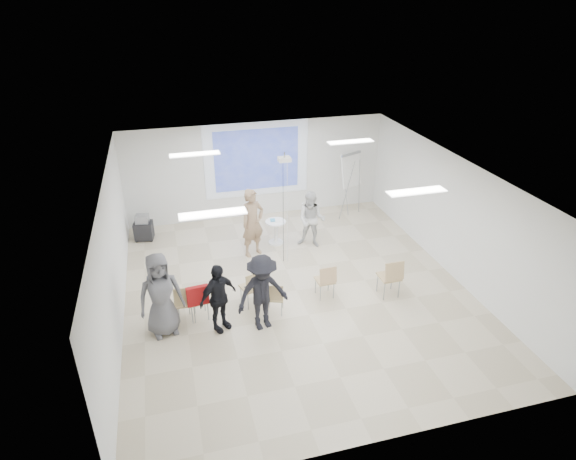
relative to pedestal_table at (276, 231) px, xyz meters
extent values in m
cube|color=beige|center=(-0.09, -2.47, -0.45)|extent=(8.00, 9.00, 0.10)
cube|color=white|center=(-0.09, -2.47, 2.65)|extent=(8.00, 9.00, 0.10)
cube|color=silver|center=(-0.09, 2.08, 1.10)|extent=(8.00, 0.10, 3.00)
cube|color=silver|center=(-4.14, -2.47, 1.10)|extent=(0.10, 9.00, 3.00)
cube|color=silver|center=(3.96, -2.47, 1.10)|extent=(0.10, 9.00, 3.00)
cube|color=silver|center=(-0.09, 2.02, 1.45)|extent=(3.20, 0.01, 2.30)
cube|color=#3145A9|center=(-0.09, 2.00, 1.45)|extent=(2.60, 0.01, 1.90)
cylinder|color=white|center=(0.00, 0.00, -0.37)|extent=(0.48, 0.48, 0.05)
cylinder|color=white|center=(0.00, 0.00, -0.06)|extent=(0.13, 0.13, 0.63)
cylinder|color=white|center=(0.00, 0.00, 0.28)|extent=(0.66, 0.66, 0.04)
cube|color=white|center=(0.04, -0.04, 0.30)|extent=(0.20, 0.15, 0.01)
cube|color=#42A1C8|center=(-0.07, 0.07, 0.31)|extent=(0.16, 0.21, 0.01)
imported|color=#98785D|center=(-0.73, -0.44, 0.68)|extent=(0.93, 0.81, 2.15)
imported|color=silver|center=(0.93, -0.39, 0.50)|extent=(1.09, 1.02, 1.79)
cube|color=white|center=(-0.55, -0.19, 1.02)|extent=(0.09, 0.14, 0.04)
cube|color=silver|center=(0.75, -0.14, 0.81)|extent=(0.09, 0.12, 0.04)
cube|color=tan|center=(-2.73, -2.91, 0.07)|extent=(0.47, 0.47, 0.04)
cube|color=tan|center=(-2.74, -3.12, 0.33)|extent=(0.44, 0.12, 0.42)
cylinder|color=gray|center=(-2.92, -3.07, -0.17)|extent=(0.02, 0.02, 0.46)
cylinder|color=gray|center=(-2.57, -3.10, -0.17)|extent=(0.02, 0.02, 0.46)
cylinder|color=#95989D|center=(-2.89, -2.72, -0.17)|extent=(0.02, 0.02, 0.46)
cylinder|color=gray|center=(-2.54, -2.75, -0.17)|extent=(0.02, 0.02, 0.46)
cube|color=tan|center=(-2.46, -2.91, 0.06)|extent=(0.48, 0.48, 0.04)
cube|color=tan|center=(-2.44, -3.11, 0.32)|extent=(0.44, 0.14, 0.41)
cylinder|color=#94989D|center=(-2.62, -3.10, -0.17)|extent=(0.03, 0.03, 0.45)
cylinder|color=#93969B|center=(-2.27, -3.06, -0.17)|extent=(0.03, 0.03, 0.45)
cylinder|color=gray|center=(-2.66, -2.75, -0.17)|extent=(0.03, 0.03, 0.45)
cylinder|color=gray|center=(-2.31, -2.71, -0.17)|extent=(0.03, 0.03, 0.45)
cube|color=tan|center=(-1.25, -2.70, 0.05)|extent=(0.53, 0.53, 0.04)
cube|color=tan|center=(-1.19, -2.89, 0.30)|extent=(0.43, 0.21, 0.40)
cylinder|color=gray|center=(-1.36, -2.91, -0.18)|extent=(0.03, 0.03, 0.44)
cylinder|color=gray|center=(-1.03, -2.81, -0.18)|extent=(0.03, 0.03, 0.44)
cylinder|color=#93959B|center=(-1.46, -2.59, -0.18)|extent=(0.03, 0.03, 0.44)
cylinder|color=#97999F|center=(-1.14, -2.49, -0.18)|extent=(0.03, 0.03, 0.44)
cube|color=tan|center=(-0.78, -3.16, 0.00)|extent=(0.48, 0.48, 0.04)
cube|color=tan|center=(-0.84, -3.33, 0.23)|extent=(0.38, 0.20, 0.36)
cylinder|color=gray|center=(-0.97, -3.25, -0.20)|extent=(0.02, 0.02, 0.39)
cylinder|color=#94979C|center=(-0.68, -3.35, -0.20)|extent=(0.02, 0.02, 0.39)
cylinder|color=gray|center=(-0.87, -2.97, -0.20)|extent=(0.02, 0.02, 0.39)
cylinder|color=gray|center=(-0.59, -3.07, -0.20)|extent=(0.02, 0.02, 0.39)
cube|color=tan|center=(0.49, -2.84, 0.04)|extent=(0.42, 0.42, 0.04)
cube|color=tan|center=(0.50, -3.04, 0.28)|extent=(0.41, 0.10, 0.39)
cylinder|color=#95989D|center=(0.33, -3.01, -0.18)|extent=(0.02, 0.02, 0.43)
cylinder|color=gray|center=(0.66, -3.00, -0.18)|extent=(0.02, 0.02, 0.43)
cylinder|color=gray|center=(0.32, -2.68, -0.18)|extent=(0.02, 0.02, 0.43)
cylinder|color=gray|center=(0.65, -2.67, -0.18)|extent=(0.02, 0.02, 0.43)
cube|color=tan|center=(1.96, -3.18, 0.10)|extent=(0.47, 0.47, 0.04)
cube|color=tan|center=(1.96, -3.41, 0.38)|extent=(0.47, 0.10, 0.45)
cylinder|color=gray|center=(1.77, -3.37, -0.15)|extent=(0.02, 0.02, 0.49)
cylinder|color=gray|center=(2.15, -3.37, -0.15)|extent=(0.02, 0.02, 0.49)
cylinder|color=#94979C|center=(1.77, -3.00, -0.15)|extent=(0.02, 0.02, 0.49)
cylinder|color=#96999E|center=(2.15, -2.99, -0.15)|extent=(0.02, 0.02, 0.49)
cube|color=#B31618|center=(-2.46, -3.13, 0.32)|extent=(0.48, 0.16, 0.45)
imported|color=black|center=(-1.25, -2.68, 0.08)|extent=(0.39, 0.33, 0.03)
imported|color=black|center=(-2.06, -3.42, 0.50)|extent=(1.22, 1.07, 1.80)
imported|color=black|center=(-1.16, -3.60, 0.59)|extent=(1.40, 0.95, 1.98)
imported|color=slate|center=(-3.21, -3.22, 0.65)|extent=(1.14, 0.87, 2.10)
cylinder|color=gray|center=(2.49, 0.97, 0.57)|extent=(0.42, 0.09, 1.90)
cylinder|color=gray|center=(2.98, 1.17, 0.57)|extent=(0.26, 0.35, 1.90)
cylinder|color=gray|center=(2.60, 1.39, 0.57)|extent=(0.19, 0.40, 1.90)
cube|color=silver|center=(2.69, 1.19, 1.16)|extent=(0.78, 0.49, 1.06)
cube|color=gray|center=(2.67, 1.23, 1.64)|extent=(0.74, 0.36, 0.07)
cube|color=black|center=(-3.62, 1.21, -0.11)|extent=(0.57, 0.49, 0.51)
cube|color=gray|center=(-3.62, 1.21, 0.26)|extent=(0.40, 0.36, 0.23)
cylinder|color=black|center=(-3.85, 1.09, -0.37)|extent=(0.07, 0.07, 0.06)
cylinder|color=black|center=(-3.44, 1.03, -0.37)|extent=(0.07, 0.07, 0.06)
cylinder|color=black|center=(-3.80, 1.40, -0.37)|extent=(0.07, 0.07, 0.06)
cylinder|color=black|center=(-3.39, 1.33, -0.37)|extent=(0.07, 0.07, 0.06)
cube|color=white|center=(0.01, -0.97, 2.42)|extent=(0.30, 0.25, 0.10)
cylinder|color=gray|center=(0.01, -0.97, 2.53)|extent=(0.04, 0.04, 0.14)
cylinder|color=black|center=(-0.05, -1.05, 0.99)|extent=(0.01, 0.01, 2.77)
cylinder|color=white|center=(0.05, -1.07, 0.99)|extent=(0.01, 0.01, 2.77)
cube|color=white|center=(-2.09, -0.47, 2.57)|extent=(1.20, 0.30, 0.02)
cube|color=white|center=(1.91, -0.47, 2.57)|extent=(1.20, 0.30, 0.02)
cube|color=white|center=(-2.09, -3.97, 2.57)|extent=(1.20, 0.30, 0.02)
cube|color=white|center=(1.91, -3.97, 2.57)|extent=(1.20, 0.30, 0.02)
camera|label=1|loc=(-2.80, -11.78, 6.18)|focal=30.00mm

